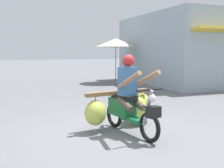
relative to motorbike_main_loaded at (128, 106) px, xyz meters
The scene contains 4 objects.
ground_plane 0.67m from the motorbike_main_loaded, 132.58° to the right, with size 120.00×120.00×0.00m, color slate.
motorbike_main_loaded is the anchor object (origin of this frame).
shopfront_building 9.85m from the motorbike_main_loaded, 47.06° to the left, with size 4.92×7.14×3.51m.
market_umbrella_near_shop 9.16m from the motorbike_main_loaded, 69.64° to the left, with size 2.19×2.19×2.36m.
Camera 1 is at (-2.12, -4.97, 1.62)m, focal length 44.65 mm.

